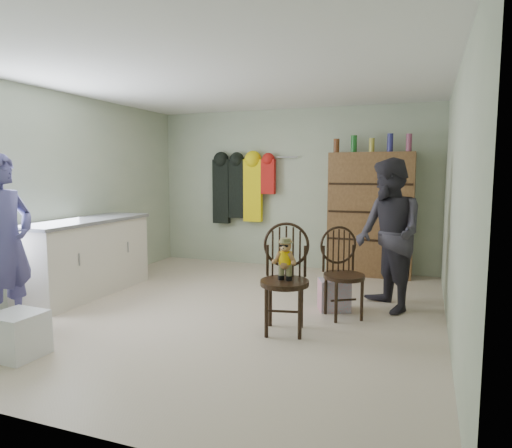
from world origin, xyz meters
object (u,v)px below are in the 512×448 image
at_px(counter, 85,257).
at_px(chair_far, 342,269).
at_px(chair_front, 285,270).
at_px(dresser, 370,214).

height_order(counter, chair_far, chair_far).
distance_m(counter, chair_far, 3.16).
distance_m(chair_front, dresser, 2.76).
distance_m(chair_front, chair_far, 0.78).
height_order(chair_front, chair_far, chair_front).
bearing_deg(counter, dresser, 35.69).
distance_m(counter, chair_front, 2.76).
bearing_deg(dresser, chair_far, -91.27).
height_order(counter, dresser, dresser).
relative_size(chair_front, dresser, 0.51).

